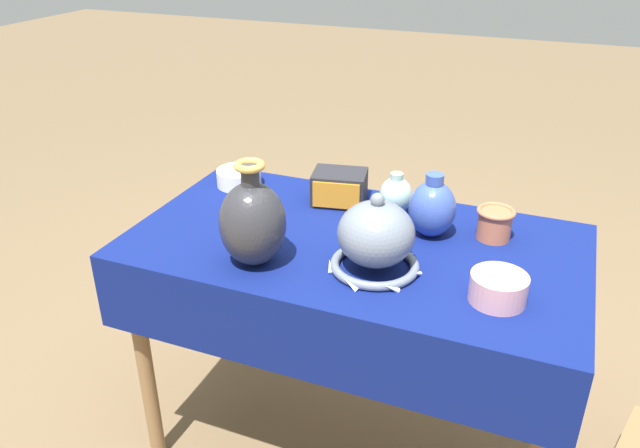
{
  "coord_description": "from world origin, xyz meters",
  "views": [
    {
      "loc": [
        0.45,
        -1.36,
        1.5
      ],
      "look_at": [
        -0.05,
        -0.12,
        0.81
      ],
      "focal_mm": 35.0,
      "sensor_mm": 36.0,
      "label": 1
    }
  ],
  "objects_px": {
    "vase_tall_bulbous": "(253,222)",
    "pot_squat_ivory": "(239,177)",
    "jar_round_celadon": "(396,195)",
    "pot_squat_rose": "(498,288)",
    "vase_dome_bell": "(376,239)",
    "mosaic_tile_box": "(339,187)",
    "jar_round_cobalt": "(432,208)",
    "cup_wide_terracotta": "(495,223)"
  },
  "relations": [
    {
      "from": "vase_dome_bell",
      "to": "jar_round_celadon",
      "type": "xyz_separation_m",
      "value": [
        -0.04,
        0.32,
        -0.03
      ]
    },
    {
      "from": "jar_round_cobalt",
      "to": "jar_round_celadon",
      "type": "relative_size",
      "value": 1.46
    },
    {
      "from": "jar_round_celadon",
      "to": "vase_dome_bell",
      "type": "bearing_deg",
      "value": -82.79
    },
    {
      "from": "vase_tall_bulbous",
      "to": "jar_round_cobalt",
      "type": "relative_size",
      "value": 1.52
    },
    {
      "from": "cup_wide_terracotta",
      "to": "jar_round_celadon",
      "type": "relative_size",
      "value": 0.84
    },
    {
      "from": "pot_squat_ivory",
      "to": "vase_dome_bell",
      "type": "bearing_deg",
      "value": -30.83
    },
    {
      "from": "pot_squat_ivory",
      "to": "jar_round_celadon",
      "type": "height_order",
      "value": "jar_round_celadon"
    },
    {
      "from": "pot_squat_rose",
      "to": "jar_round_celadon",
      "type": "xyz_separation_m",
      "value": [
        -0.33,
        0.35,
        0.02
      ]
    },
    {
      "from": "mosaic_tile_box",
      "to": "cup_wide_terracotta",
      "type": "height_order",
      "value": "mosaic_tile_box"
    },
    {
      "from": "vase_tall_bulbous",
      "to": "pot_squat_ivory",
      "type": "bearing_deg",
      "value": 122.98
    },
    {
      "from": "jar_round_celadon",
      "to": "pot_squat_ivory",
      "type": "bearing_deg",
      "value": 179.6
    },
    {
      "from": "mosaic_tile_box",
      "to": "jar_round_cobalt",
      "type": "distance_m",
      "value": 0.31
    },
    {
      "from": "pot_squat_rose",
      "to": "pot_squat_ivory",
      "type": "relative_size",
      "value": 0.92
    },
    {
      "from": "jar_round_cobalt",
      "to": "pot_squat_rose",
      "type": "distance_m",
      "value": 0.33
    },
    {
      "from": "cup_wide_terracotta",
      "to": "jar_round_cobalt",
      "type": "xyz_separation_m",
      "value": [
        -0.16,
        -0.04,
        0.03
      ]
    },
    {
      "from": "pot_squat_ivory",
      "to": "jar_round_celadon",
      "type": "xyz_separation_m",
      "value": [
        0.5,
        -0.0,
        0.03
      ]
    },
    {
      "from": "vase_tall_bulbous",
      "to": "mosaic_tile_box",
      "type": "height_order",
      "value": "vase_tall_bulbous"
    },
    {
      "from": "vase_tall_bulbous",
      "to": "cup_wide_terracotta",
      "type": "xyz_separation_m",
      "value": [
        0.52,
        0.34,
        -0.06
      ]
    },
    {
      "from": "vase_dome_bell",
      "to": "mosaic_tile_box",
      "type": "height_order",
      "value": "vase_dome_bell"
    },
    {
      "from": "pot_squat_rose",
      "to": "jar_round_celadon",
      "type": "bearing_deg",
      "value": 133.57
    },
    {
      "from": "vase_dome_bell",
      "to": "pot_squat_ivory",
      "type": "relative_size",
      "value": 1.67
    },
    {
      "from": "vase_tall_bulbous",
      "to": "pot_squat_ivory",
      "type": "distance_m",
      "value": 0.49
    },
    {
      "from": "vase_tall_bulbous",
      "to": "cup_wide_terracotta",
      "type": "height_order",
      "value": "vase_tall_bulbous"
    },
    {
      "from": "pot_squat_rose",
      "to": "jar_round_celadon",
      "type": "distance_m",
      "value": 0.48
    },
    {
      "from": "pot_squat_rose",
      "to": "pot_squat_ivory",
      "type": "xyz_separation_m",
      "value": [
        -0.83,
        0.35,
        -0.01
      ]
    },
    {
      "from": "cup_wide_terracotta",
      "to": "jar_round_celadon",
      "type": "height_order",
      "value": "jar_round_celadon"
    },
    {
      "from": "jar_round_cobalt",
      "to": "jar_round_celadon",
      "type": "xyz_separation_m",
      "value": [
        -0.12,
        0.1,
        -0.02
      ]
    },
    {
      "from": "pot_squat_rose",
      "to": "cup_wide_terracotta",
      "type": "bearing_deg",
      "value": 99.69
    },
    {
      "from": "vase_dome_bell",
      "to": "vase_tall_bulbous",
      "type": "bearing_deg",
      "value": -164.32
    },
    {
      "from": "mosaic_tile_box",
      "to": "pot_squat_ivory",
      "type": "distance_m",
      "value": 0.33
    },
    {
      "from": "vase_dome_bell",
      "to": "mosaic_tile_box",
      "type": "relative_size",
      "value": 1.33
    },
    {
      "from": "pot_squat_rose",
      "to": "vase_dome_bell",
      "type": "bearing_deg",
      "value": 174.51
    },
    {
      "from": "cup_wide_terracotta",
      "to": "pot_squat_rose",
      "type": "distance_m",
      "value": 0.3
    },
    {
      "from": "mosaic_tile_box",
      "to": "cup_wide_terracotta",
      "type": "distance_m",
      "value": 0.46
    },
    {
      "from": "mosaic_tile_box",
      "to": "vase_tall_bulbous",
      "type": "bearing_deg",
      "value": -111.1
    },
    {
      "from": "vase_tall_bulbous",
      "to": "cup_wide_terracotta",
      "type": "bearing_deg",
      "value": 33.33
    },
    {
      "from": "vase_tall_bulbous",
      "to": "mosaic_tile_box",
      "type": "xyz_separation_m",
      "value": [
        0.07,
        0.4,
        -0.06
      ]
    },
    {
      "from": "mosaic_tile_box",
      "to": "pot_squat_rose",
      "type": "height_order",
      "value": "mosaic_tile_box"
    },
    {
      "from": "cup_wide_terracotta",
      "to": "jar_round_celadon",
      "type": "distance_m",
      "value": 0.29
    },
    {
      "from": "mosaic_tile_box",
      "to": "pot_squat_rose",
      "type": "relative_size",
      "value": 1.36
    },
    {
      "from": "pot_squat_rose",
      "to": "jar_round_cobalt",
      "type": "bearing_deg",
      "value": 129.55
    },
    {
      "from": "vase_dome_bell",
      "to": "cup_wide_terracotta",
      "type": "distance_m",
      "value": 0.36
    }
  ]
}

